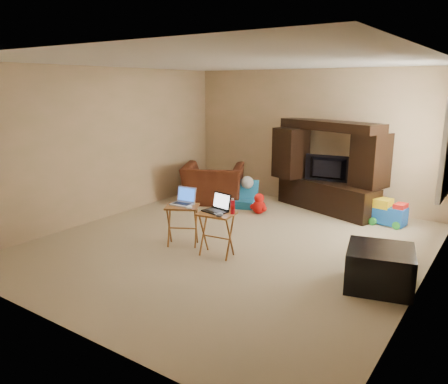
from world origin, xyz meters
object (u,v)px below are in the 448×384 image
Objects in this scene: laptop_right at (215,203)px; mouse_right at (219,215)px; child_rocker at (244,194)px; television at (327,169)px; entertainment_center at (328,167)px; plush_toy at (259,203)px; tray_table_left at (183,225)px; recliner at (213,184)px; mouse_left at (189,207)px; water_bottle at (233,207)px; laptop_left at (182,197)px; ottoman at (380,268)px; push_toy at (388,212)px; tray_table_right at (217,234)px.

mouse_right is (0.17, -0.14, -0.10)m from laptop_right.
child_rocker is 2.42m from laptop_right.
television is at bearing 85.03° from mouse_right.
plush_toy is (-0.90, -0.86, -0.62)m from entertainment_center.
entertainment_center reaches higher than laptop_right.
entertainment_center reaches higher than tray_table_left.
recliner is 2.54m from mouse_left.
water_bottle reaches higher than mouse_left.
laptop_left reaches higher than plush_toy.
water_bottle is (0.24, 0.06, -0.03)m from laptop_right.
tray_table_left is at bearing -90.21° from entertainment_center.
entertainment_center is 3.04m from tray_table_left.
entertainment_center is at bearing 171.21° from recliner.
ottoman is 2.67m from tray_table_left.
laptop_left is 2.58× the size of mouse_left.
mouse_left is at bearing -118.61° from push_toy.
laptop_right is 0.25m from water_bottle.
laptop_right is at bearing -10.71° from laptop_left.
laptop_right reaches higher than mouse_left.
entertainment_center is 2.95m from tray_table_right.
entertainment_center is at bearing 85.10° from mouse_right.
child_rocker is 0.49m from plush_toy.
push_toy is 4.90× the size of mouse_left.
plush_toy is 3.10× the size of mouse_right.
entertainment_center reaches higher than child_rocker.
entertainment_center is 2.81m from water_bottle.
plush_toy is 0.63× the size of tray_table_right.
laptop_left is (0.29, -2.14, 0.44)m from child_rocker.
entertainment_center is 1.30m from push_toy.
recliner is 1.90× the size of tray_table_right.
television reaches higher than laptop_left.
ottoman is 2.52m from mouse_left.
mouse_left is (-2.47, -0.28, 0.37)m from ottoman.
child_rocker is at bearing 114.70° from mouse_right.
child_rocker is at bearing 153.72° from recliner.
child_rocker is at bearing 154.87° from plush_toy.
ottoman is at bearing -52.69° from child_rocker.
plush_toy is 0.65× the size of push_toy.
mouse_right is at bearing -49.54° from tray_table_right.
water_bottle reaches higher than push_toy.
television is 1.42× the size of push_toy.
mouse_right is (0.64, -2.13, 0.43)m from plush_toy.
ottoman is at bearing 5.70° from water_bottle.
tray_table_left is at bearing -93.27° from plush_toy.
laptop_right reaches higher than water_bottle.
entertainment_center is 10.79× the size of water_bottle.
water_bottle is at bearing -5.05° from laptop_left.
tray_table_left is at bearing -121.85° from push_toy.
child_rocker is 0.88× the size of tray_table_left.
mouse_left is at bearing -29.84° from laptop_left.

